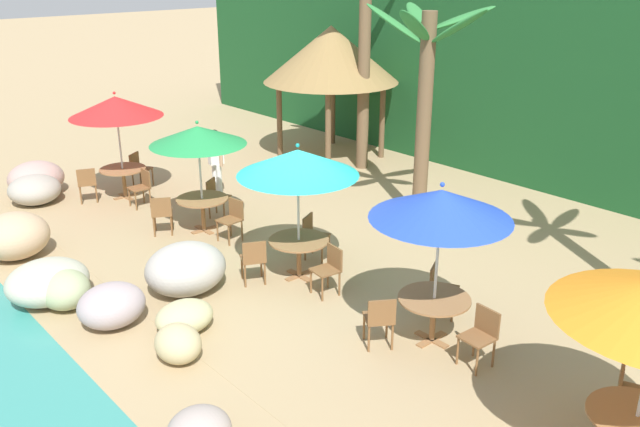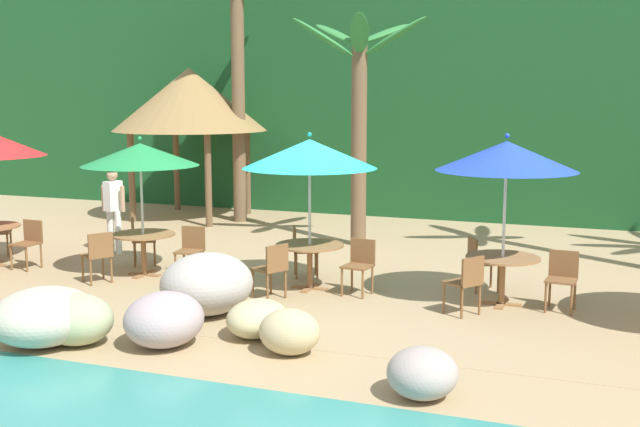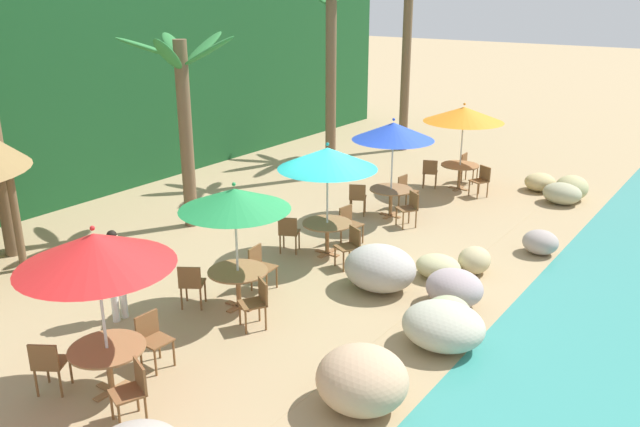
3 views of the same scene
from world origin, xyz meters
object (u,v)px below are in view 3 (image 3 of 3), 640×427
Objects in this scene: chair_green_inland at (191,283)px; chair_orange_left at (482,179)px; umbrella_teal at (327,158)px; dining_table_blue at (391,193)px; chair_green_left at (257,300)px; chair_teal_seaward at (349,222)px; chair_green_seaward at (260,264)px; chair_teal_inland at (289,231)px; chair_blue_inland at (358,197)px; palm_tree_third at (331,53)px; chair_orange_inland at (430,171)px; dining_table_teal at (327,228)px; chair_red_inland at (48,363)px; dining_table_green at (238,277)px; dining_table_orange at (460,169)px; palm_tree_fourth at (408,14)px; chair_teal_left at (350,244)px; umbrella_orange at (464,114)px; waiter_in_white at (115,269)px; dining_table_red at (108,355)px; chair_orange_seaward at (467,166)px; chair_blue_left at (410,207)px; chair_red_left at (133,388)px; umbrella_blue at (393,131)px; chair_red_seaward at (152,336)px; umbrella_red at (95,250)px; chair_blue_seaward at (406,189)px; umbrella_green at (234,199)px.

chair_green_inland and chair_orange_left have the same top height.
dining_table_blue is at bearing 2.15° from umbrella_teal.
chair_green_left is 4.36m from chair_teal_seaward.
chair_green_seaward is 1.88m from chair_teal_inland.
palm_tree_third is at bearing 45.17° from chair_blue_inland.
chair_green_seaward is at bearing -177.55° from chair_orange_inland.
umbrella_teal reaches higher than chair_blue_inland.
dining_table_teal is at bearing -58.27° from chair_teal_inland.
dining_table_green is at bearing -5.97° from chair_red_inland.
palm_tree_fourth reaches higher than dining_table_orange.
chair_teal_left is 6.62m from dining_table_orange.
chair_teal_seaward is at bearing -1.65° from chair_green_seaward.
chair_green_inland is 10.07m from umbrella_orange.
umbrella_orange reaches higher than chair_green_left.
waiter_in_white is (-2.42, 1.22, 0.47)m from chair_green_seaward.
palm_tree_fourth is at bearing 22.65° from chair_teal_left.
palm_tree_fourth reaches higher than umbrella_orange.
dining_table_red is at bearing -171.86° from chair_blue_inland.
chair_teal_left is 11.69m from palm_tree_fourth.
dining_table_orange is 1.26× the size of chair_orange_inland.
dining_table_teal is 4.82m from waiter_in_white.
chair_green_seaward is 9.37m from chair_orange_seaward.
dining_table_teal is 1.00× the size of dining_table_orange.
waiter_in_white is (-7.28, 1.93, 0.47)m from chair_blue_left.
umbrella_blue is (9.42, 1.35, 1.72)m from chair_red_left.
dining_table_blue is at bearing 8.18° from chair_red_left.
chair_red_seaward and chair_orange_seaward have the same top height.
palm_tree_fourth is at bearing 29.61° from chair_blue_left.
umbrella_orange is 4.32m from palm_tree_third.
chair_green_seaward and chair_orange_left have the same top height.
chair_orange_left is (9.42, -0.24, 0.00)m from chair_green_left.
dining_table_teal is at bearing -160.82° from palm_tree_fourth.
dining_table_orange is at bearing 4.06° from chair_red_left.
chair_orange_seaward is (6.30, -0.19, 0.00)m from chair_teal_seaward.
dining_table_green is at bearing 18.52° from chair_red_left.
palm_tree_fourth is at bearing 37.74° from chair_orange_inland.
chair_green_seaward is 1.00× the size of chair_orange_inland.
dining_table_green and dining_table_blue have the same top height.
chair_green_inland and chair_teal_seaward have the same top height.
umbrella_orange is 0.36× the size of palm_tree_fourth.
umbrella_red is 2.99× the size of chair_blue_seaward.
chair_teal_inland is 1.00× the size of chair_orange_seaward.
umbrella_red is 16.54m from palm_tree_fourth.
umbrella_orange is 1.60m from dining_table_orange.
chair_red_inland is 1.00× the size of chair_blue_inland.
umbrella_green is 9.10m from chair_orange_inland.
umbrella_green is 2.20× the size of dining_table_blue.
chair_green_seaward is 0.79× the size of dining_table_blue.
chair_orange_left is (12.15, -0.72, -1.74)m from umbrella_red.
chair_orange_left is 10.92m from waiter_in_white.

